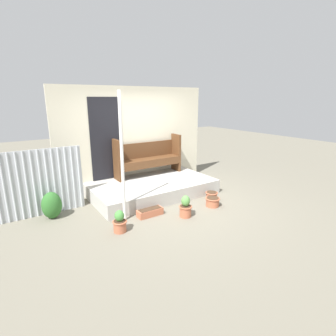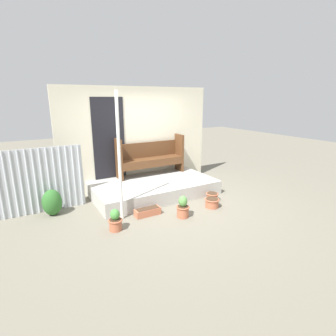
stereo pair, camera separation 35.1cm
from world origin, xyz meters
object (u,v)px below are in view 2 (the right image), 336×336
at_px(support_post, 119,158).
at_px(flower_pot_middle, 183,208).
at_px(planter_box_rect, 148,212).
at_px(flower_pot_right, 212,202).
at_px(flower_pot_left, 115,221).
at_px(flower_pot_far_right, 212,196).
at_px(shrub_by_fence, 52,202).
at_px(bench, 150,156).

bearing_deg(support_post, flower_pot_middle, -26.44).
bearing_deg(flower_pot_middle, planter_box_rect, 143.08).
xyz_separation_m(flower_pot_right, planter_box_rect, (-1.39, 0.34, -0.04)).
bearing_deg(flower_pot_left, flower_pot_middle, -6.66).
relative_size(flower_pot_left, planter_box_rect, 0.77).
height_order(flower_pot_left, planter_box_rect, flower_pot_left).
relative_size(support_post, flower_pot_left, 6.02).
bearing_deg(flower_pot_left, flower_pot_far_right, 5.69).
bearing_deg(planter_box_rect, support_post, 168.17).
bearing_deg(flower_pot_far_right, flower_pot_middle, -159.66).
relative_size(flower_pot_middle, flower_pot_far_right, 1.54).
bearing_deg(flower_pot_left, support_post, 55.00).
bearing_deg(shrub_by_fence, planter_box_rect, -30.40).
xyz_separation_m(flower_pot_middle, shrub_by_fence, (-2.24, 1.41, 0.08)).
distance_m(flower_pot_right, shrub_by_fence, 3.33).
height_order(bench, flower_pot_middle, bench).
bearing_deg(flower_pot_far_right, support_post, 176.32).
distance_m(support_post, flower_pot_right, 2.25).
xyz_separation_m(support_post, flower_pot_far_right, (2.15, -0.14, -1.12)).
height_order(flower_pot_middle, flower_pot_far_right, flower_pot_middle).
height_order(support_post, flower_pot_right, support_post).
bearing_deg(shrub_by_fence, flower_pot_far_right, -16.94).
xyz_separation_m(bench, shrub_by_fence, (-2.54, -0.64, -0.57)).
bearing_deg(shrub_by_fence, flower_pot_left, -54.52).
distance_m(flower_pot_middle, flower_pot_right, 0.83).
distance_m(flower_pot_left, shrub_by_fence, 1.54).
xyz_separation_m(bench, flower_pot_far_right, (0.77, -1.65, -0.74)).
height_order(bench, shrub_by_fence, bench).
distance_m(flower_pot_left, planter_box_rect, 0.83).
xyz_separation_m(flower_pot_far_right, planter_box_rect, (-1.65, 0.03, -0.03)).
relative_size(planter_box_rect, shrub_by_fence, 0.97).
bearing_deg(shrub_by_fence, support_post, -36.93).
relative_size(support_post, flower_pot_far_right, 8.38).
distance_m(flower_pot_left, flower_pot_far_right, 2.43).
relative_size(flower_pot_right, planter_box_rect, 0.61).
xyz_separation_m(flower_pot_middle, flower_pot_right, (0.82, 0.09, -0.09)).
bearing_deg(bench, shrub_by_fence, -165.48).
distance_m(bench, flower_pot_middle, 2.17).
bearing_deg(bench, flower_pot_right, -74.94).
distance_m(flower_pot_middle, planter_box_rect, 0.73).
relative_size(bench, planter_box_rect, 3.44).
relative_size(flower_pot_far_right, planter_box_rect, 0.55).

